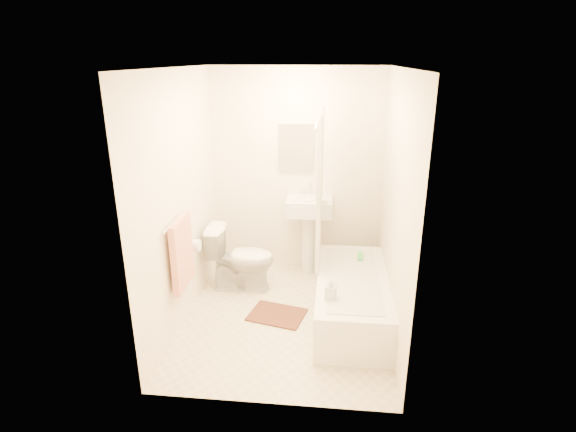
# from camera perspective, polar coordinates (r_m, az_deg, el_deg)

# --- Properties ---
(floor) EXTENTS (2.40, 2.40, 0.00)m
(floor) POSITION_cam_1_polar(r_m,az_deg,el_deg) (4.65, -0.32, -12.74)
(floor) COLOR beige
(floor) RESTS_ON ground
(ceiling) EXTENTS (2.40, 2.40, 0.00)m
(ceiling) POSITION_cam_1_polar(r_m,az_deg,el_deg) (3.93, -0.39, 18.33)
(ceiling) COLOR white
(ceiling) RESTS_ON ground
(wall_back) EXTENTS (2.00, 0.02, 2.40)m
(wall_back) POSITION_cam_1_polar(r_m,az_deg,el_deg) (5.28, 1.06, 5.49)
(wall_back) COLOR beige
(wall_back) RESTS_ON ground
(wall_left) EXTENTS (0.02, 2.40, 2.40)m
(wall_left) POSITION_cam_1_polar(r_m,az_deg,el_deg) (4.35, -13.57, 1.83)
(wall_left) COLOR beige
(wall_left) RESTS_ON ground
(wall_right) EXTENTS (0.02, 2.40, 2.40)m
(wall_right) POSITION_cam_1_polar(r_m,az_deg,el_deg) (4.15, 13.51, 0.98)
(wall_right) COLOR beige
(wall_right) RESTS_ON ground
(mirror) EXTENTS (0.40, 0.03, 0.55)m
(mirror) POSITION_cam_1_polar(r_m,az_deg,el_deg) (5.20, 1.06, 8.64)
(mirror) COLOR white
(mirror) RESTS_ON wall_back
(curtain_rod) EXTENTS (0.03, 1.70, 0.03)m
(curtain_rod) POSITION_cam_1_polar(r_m,az_deg,el_deg) (4.04, 4.12, 12.62)
(curtain_rod) COLOR silver
(curtain_rod) RESTS_ON wall_back
(shower_curtain) EXTENTS (0.04, 0.80, 1.55)m
(shower_curtain) POSITION_cam_1_polar(r_m,az_deg,el_deg) (4.58, 4.06, 3.51)
(shower_curtain) COLOR silver
(shower_curtain) RESTS_ON curtain_rod
(towel_bar) EXTENTS (0.02, 0.60, 0.02)m
(towel_bar) POSITION_cam_1_polar(r_m,az_deg,el_deg) (4.15, -14.04, -0.55)
(towel_bar) COLOR silver
(towel_bar) RESTS_ON wall_left
(towel) EXTENTS (0.06, 0.45, 0.66)m
(towel) POSITION_cam_1_polar(r_m,az_deg,el_deg) (4.26, -13.31, -4.61)
(towel) COLOR #CC7266
(towel) RESTS_ON towel_bar
(toilet_paper) EXTENTS (0.11, 0.12, 0.12)m
(toilet_paper) POSITION_cam_1_polar(r_m,az_deg,el_deg) (4.61, -11.78, -3.66)
(toilet_paper) COLOR white
(toilet_paper) RESTS_ON wall_left
(toilet) EXTENTS (0.74, 0.41, 0.72)m
(toilet) POSITION_cam_1_polar(r_m,az_deg,el_deg) (5.05, -5.99, -5.38)
(toilet) COLOR white
(toilet) RESTS_ON floor
(sink) EXTENTS (0.53, 0.43, 1.03)m
(sink) POSITION_cam_1_polar(r_m,az_deg,el_deg) (5.35, 2.68, -2.08)
(sink) COLOR silver
(sink) RESTS_ON floor
(bathtub) EXTENTS (0.69, 1.58, 0.44)m
(bathtub) POSITION_cam_1_polar(r_m,az_deg,el_deg) (4.58, 8.08, -10.23)
(bathtub) COLOR white
(bathtub) RESTS_ON floor
(bath_mat) EXTENTS (0.62, 0.52, 0.02)m
(bath_mat) POSITION_cam_1_polar(r_m,az_deg,el_deg) (4.68, -1.41, -12.42)
(bath_mat) COLOR #48231A
(bath_mat) RESTS_ON floor
(soap_bottle) EXTENTS (0.11, 0.11, 0.20)m
(soap_bottle) POSITION_cam_1_polar(r_m,az_deg,el_deg) (4.04, 5.47, -9.27)
(soap_bottle) COLOR silver
(soap_bottle) RESTS_ON bathtub
(scrub_brush) EXTENTS (0.06, 0.18, 0.04)m
(scrub_brush) POSITION_cam_1_polar(r_m,az_deg,el_deg) (4.89, 9.16, -5.14)
(scrub_brush) COLOR green
(scrub_brush) RESTS_ON bathtub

